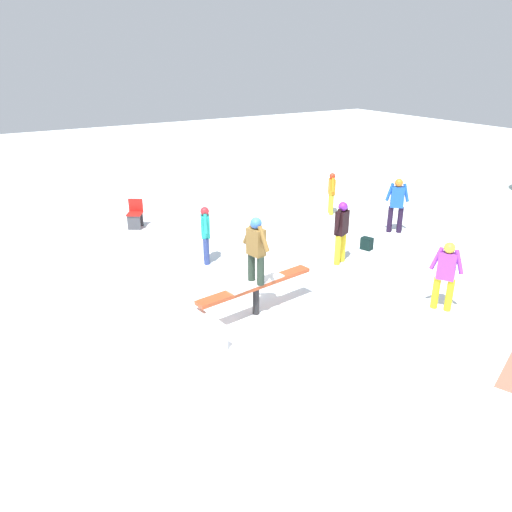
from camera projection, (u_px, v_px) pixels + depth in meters
ground_plane at (256, 314)px, 10.33m from camera, size 60.00×60.00×0.00m
rail_feature at (256, 288)px, 10.10m from camera, size 2.78×0.64×0.69m
snow_kicker_ramp at (163, 338)px, 8.97m from camera, size 1.98×1.72×0.51m
main_rider_on_rail at (256, 251)px, 9.80m from camera, size 1.36×0.77×1.40m
bystander_purple at (446, 273)px, 10.21m from camera, size 0.43×0.62×1.49m
bystander_blue at (397, 203)px, 14.71m from camera, size 0.57×0.53×1.64m
bystander_teal at (206, 232)px, 12.56m from camera, size 0.34×0.63×1.48m
bystander_orange at (332, 191)px, 16.49m from camera, size 0.36×0.55×1.38m
bystander_black at (341, 229)px, 12.51m from camera, size 0.64×0.34×1.62m
folding_chair at (135, 215)px, 15.29m from camera, size 0.61×0.61×0.88m
backpack_on_snow at (367, 244)px, 13.66m from camera, size 0.30×0.35×0.34m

